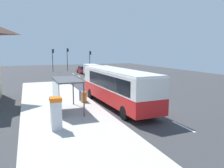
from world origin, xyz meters
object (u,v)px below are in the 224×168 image
at_px(white_van, 92,70).
at_px(sedan_near, 83,70).
at_px(recycling_bin_orange, 84,97).
at_px(ticket_machine, 56,113).
at_px(bus_shelter, 63,87).
at_px(bus, 117,85).
at_px(traffic_light_median, 68,56).
at_px(traffic_light_far_side, 53,57).
at_px(recycling_bin_blue, 82,96).
at_px(traffic_light_near_side, 90,57).

xyz_separation_m(white_van, sedan_near, (0.10, 7.05, -0.55)).
bearing_deg(recycling_bin_orange, ticket_machine, -117.29).
distance_m(recycling_bin_orange, bus_shelter, 3.59).
bearing_deg(bus, traffic_light_median, 86.64).
distance_m(traffic_light_far_side, bus_shelter, 35.94).
bearing_deg(white_van, recycling_bin_orange, -108.14).
bearing_deg(bus_shelter, white_van, 68.59).
bearing_deg(white_van, recycling_bin_blue, -108.77).
height_order(bus, recycling_bin_blue, bus).
distance_m(bus, ticket_machine, 7.26).
bearing_deg(recycling_bin_blue, traffic_light_near_side, 73.05).
bearing_deg(traffic_light_median, recycling_bin_orange, -97.67).
bearing_deg(ticket_machine, traffic_light_far_side, 83.78).
bearing_deg(traffic_light_near_side, recycling_bin_orange, -106.61).
height_order(recycling_bin_orange, traffic_light_far_side, traffic_light_far_side).
relative_size(recycling_bin_blue, traffic_light_median, 0.18).
height_order(white_van, recycling_bin_orange, white_van).
distance_m(sedan_near, traffic_light_median, 8.26).
relative_size(white_van, traffic_light_near_side, 1.11).
height_order(sedan_near, recycling_bin_blue, sedan_near).
relative_size(bus, bus_shelter, 2.77).
distance_m(white_van, ticket_machine, 27.51).
bearing_deg(recycling_bin_blue, ticket_machine, -114.89).
relative_size(recycling_bin_orange, traffic_light_far_side, 0.18).
height_order(white_van, sedan_near, white_van).
height_order(sedan_near, traffic_light_median, traffic_light_median).
bearing_deg(traffic_light_near_side, ticket_machine, -108.43).
distance_m(recycling_bin_orange, traffic_light_far_side, 33.47).
xyz_separation_m(bus, traffic_light_near_side, (7.22, 34.32, 1.32)).
distance_m(bus, bus_shelter, 4.75).
bearing_deg(traffic_light_far_side, bus, -87.73).
relative_size(sedan_near, ticket_machine, 2.31).
height_order(sedan_near, bus_shelter, bus_shelter).
distance_m(bus, traffic_light_median, 36.02).
xyz_separation_m(traffic_light_near_side, bus_shelter, (-11.92, -34.96, -1.06)).
height_order(recycling_bin_orange, traffic_light_near_side, traffic_light_near_side).
bearing_deg(recycling_bin_blue, sedan_near, 75.91).
xyz_separation_m(sedan_near, recycling_bin_blue, (-6.50, -25.89, -0.14)).
height_order(bus, traffic_light_far_side, traffic_light_far_side).
relative_size(bus, traffic_light_near_side, 2.34).
xyz_separation_m(recycling_bin_orange, traffic_light_far_side, (1.10, 33.33, 2.78)).
xyz_separation_m(sedan_near, traffic_light_median, (-1.90, 7.55, 2.78)).
height_order(traffic_light_far_side, traffic_light_median, traffic_light_median).
height_order(white_van, traffic_light_far_side, traffic_light_far_side).
relative_size(bus, white_van, 2.12).
distance_m(recycling_bin_orange, traffic_light_near_side, 34.04).
distance_m(recycling_bin_blue, traffic_light_far_side, 32.77).
bearing_deg(bus_shelter, bus, 7.78).
distance_m(bus, recycling_bin_blue, 3.71).
height_order(bus, ticket_machine, bus).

